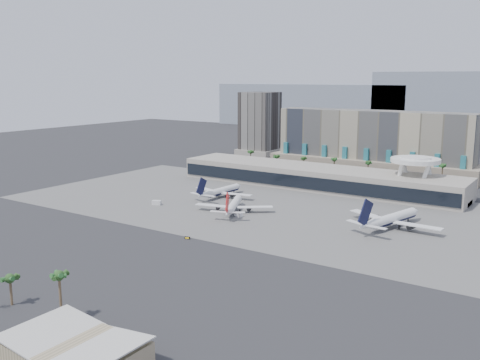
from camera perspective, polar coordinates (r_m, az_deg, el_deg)
The scene contains 16 objects.
ground at distance 226.35m, azimuth -4.15°, elevation -5.45°, with size 900.00×900.00×0.00m, color #232326.
apron_pad at distance 270.28m, azimuth 3.04°, elevation -2.72°, with size 260.00×130.00×0.06m, color #5B5B59.
hotel at distance 369.91m, azimuth 13.96°, elevation 3.30°, with size 140.00×30.00×42.00m.
office_tower at distance 437.86m, azimuth 2.12°, elevation 5.55°, with size 30.00×30.00×52.00m.
terminal at distance 316.32m, azimuth 8.15°, elevation 0.38°, with size 170.00×32.50×14.50m.
saucer_structure at distance 301.01m, azimuth 18.20°, elevation 1.72°, with size 26.00×26.00×21.89m.
palm_row at distance 344.63m, azimuth 11.76°, elevation 1.80°, with size 157.80×2.80×13.10m.
hangar_right at distance 131.08m, azimuth -17.22°, elevation -17.16°, with size 30.55×20.60×6.89m.
airliner_left at distance 288.34m, azimuth -2.04°, elevation -1.17°, with size 37.40×38.54×13.30m.
airliner_centre at distance 255.65m, azimuth -0.71°, elevation -2.72°, with size 35.26×36.27×13.49m.
airliner_right at distance 238.43m, azimuth 15.84°, elevation -4.00°, with size 43.37×45.01×15.83m.
service_vehicle_a at distance 274.24m, azimuth -8.88°, elevation -2.41°, with size 4.64×2.27×2.27m, color silver.
service_vehicle_b at distance 248.46m, azimuth -0.16°, elevation -3.71°, with size 3.73×2.13×1.92m, color silver.
taxiway_sign at distance 215.62m, azimuth -5.64°, elevation -6.16°, with size 2.33×0.94×1.06m.
near_palm_a at distance 166.39m, azimuth -23.31°, elevation -10.07°, with size 6.00×6.00×9.34m.
near_palm_b at distance 150.13m, azimuth -18.71°, elevation -10.16°, with size 6.00×6.00×13.98m.
Camera 1 is at (134.13, -170.91, 63.50)m, focal length 40.00 mm.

